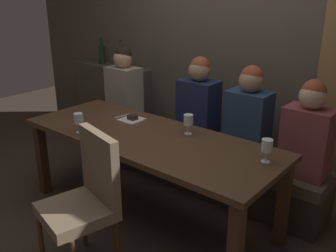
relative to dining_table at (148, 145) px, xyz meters
name	(u,v)px	position (x,y,z in m)	size (l,w,h in m)	color
ground	(150,214)	(0.00, 0.00, -0.65)	(9.00, 9.00, 0.00)	#382D26
back_wall_tiled	(232,26)	(0.00, 1.22, 0.85)	(6.00, 0.12, 3.00)	brown
back_counter	(114,103)	(-1.55, 1.04, -0.18)	(1.10, 0.28, 0.95)	#494138
dining_table	(148,145)	(0.00, 0.00, 0.00)	(2.20, 0.84, 0.74)	#412B1C
banquette_bench	(197,163)	(0.00, 0.70, -0.42)	(2.50, 0.44, 0.45)	#312A23
chair_near_side	(86,195)	(0.10, -0.72, -0.09)	(0.53, 0.53, 0.98)	#4C3321
diner_redhead	(124,87)	(-1.00, 0.71, 0.19)	(0.36, 0.24, 0.82)	#9E9384
diner_bearded	(198,103)	(-0.01, 0.72, 0.19)	(0.36, 0.24, 0.82)	#192342
diner_far_end	(248,115)	(0.50, 0.72, 0.18)	(0.36, 0.24, 0.81)	navy
diner_near_end	(308,132)	(1.03, 0.70, 0.16)	(0.36, 0.24, 0.77)	brown
wine_bottle_dark_red	(102,54)	(-1.73, 1.05, 0.42)	(0.08, 0.08, 0.33)	black
wine_bottle_pale_label	(121,57)	(-1.38, 1.05, 0.42)	(0.08, 0.08, 0.33)	#384728
wine_glass_end_left	(188,121)	(0.23, 0.23, 0.20)	(0.08, 0.08, 0.16)	silver
wine_glass_far_left	(78,119)	(-0.47, -0.31, 0.20)	(0.08, 0.08, 0.16)	silver
wine_glass_end_right	(267,146)	(0.95, 0.15, 0.20)	(0.08, 0.08, 0.16)	silver
dessert_plate	(132,119)	(-0.35, 0.18, 0.10)	(0.19, 0.19, 0.05)	white
fork_on_table	(123,116)	(-0.50, 0.20, 0.09)	(0.02, 0.17, 0.01)	silver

